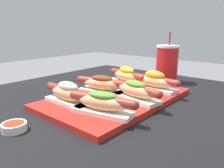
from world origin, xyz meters
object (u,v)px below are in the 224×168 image
at_px(hot_dog_5, 127,76).
at_px(drink_cup, 167,64).
at_px(hot_dog_3, 68,93).
at_px(hot_dog_1, 135,90).
at_px(hot_dog_0, 102,103).
at_px(hot_dog_4, 102,84).
at_px(sauce_bowl, 14,127).
at_px(serving_tray, 116,98).
at_px(hot_dog_2, 154,81).

bearing_deg(hot_dog_5, drink_cup, -22.22).
xyz_separation_m(hot_dog_3, hot_dog_5, (0.33, 0.02, 0.00)).
height_order(hot_dog_1, drink_cup, drink_cup).
bearing_deg(hot_dog_5, hot_dog_0, -154.16).
bearing_deg(hot_dog_4, hot_dog_5, 5.02).
height_order(hot_dog_1, hot_dog_5, hot_dog_5).
xyz_separation_m(hot_dog_3, sauce_bowl, (-0.19, -0.02, -0.04)).
xyz_separation_m(hot_dog_0, drink_cup, (0.53, 0.07, 0.04)).
bearing_deg(sauce_bowl, serving_tray, -7.61).
bearing_deg(hot_dog_3, serving_tray, -21.61).
distance_m(hot_dog_2, drink_cup, 0.23).
bearing_deg(sauce_bowl, drink_cup, -3.97).
relative_size(hot_dog_0, sauce_bowl, 3.45).
height_order(hot_dog_4, drink_cup, drink_cup).
bearing_deg(hot_dog_5, hot_dog_2, -94.69).
distance_m(hot_dog_5, sauce_bowl, 0.52).
relative_size(hot_dog_3, drink_cup, 0.93).
bearing_deg(serving_tray, drink_cup, -0.53).
bearing_deg(serving_tray, hot_dog_0, -153.96).
bearing_deg(hot_dog_2, serving_tray, 158.22).
xyz_separation_m(serving_tray, hot_dog_4, (-0.00, 0.07, 0.04)).
relative_size(serving_tray, hot_dog_4, 2.45).
distance_m(hot_dog_0, hot_dog_2, 0.31).
bearing_deg(hot_dog_0, hot_dog_1, -0.31).
distance_m(hot_dog_2, sauce_bowl, 0.52).
bearing_deg(hot_dog_2, drink_cup, 15.15).
relative_size(serving_tray, hot_dog_5, 2.45).
bearing_deg(drink_cup, hot_dog_4, 169.65).
relative_size(serving_tray, drink_cup, 2.22).
distance_m(hot_dog_0, hot_dog_1, 0.16).
relative_size(hot_dog_3, hot_dog_5, 1.02).
bearing_deg(serving_tray, hot_dog_4, 93.52).
height_order(hot_dog_0, hot_dog_5, hot_dog_5).
distance_m(serving_tray, hot_dog_4, 0.08).
xyz_separation_m(hot_dog_5, drink_cup, (0.20, -0.08, 0.04)).
xyz_separation_m(serving_tray, drink_cup, (0.37, -0.00, 0.08)).
bearing_deg(serving_tray, hot_dog_5, 25.66).
bearing_deg(sauce_bowl, hot_dog_4, 3.11).
bearing_deg(hot_dog_2, sauce_bowl, 167.83).
relative_size(hot_dog_4, hot_dog_5, 1.00).
bearing_deg(hot_dog_4, hot_dog_2, -38.62).
relative_size(hot_dog_3, sauce_bowl, 3.53).
bearing_deg(hot_dog_4, hot_dog_3, -179.51).
relative_size(hot_dog_1, drink_cup, 0.92).
bearing_deg(drink_cup, sauce_bowl, 176.03).
distance_m(serving_tray, hot_dog_5, 0.19).
distance_m(hot_dog_3, hot_dog_4, 0.16).
height_order(hot_dog_1, hot_dog_3, hot_dog_3).
bearing_deg(hot_dog_5, hot_dog_1, -135.95).
height_order(hot_dog_2, drink_cup, drink_cup).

